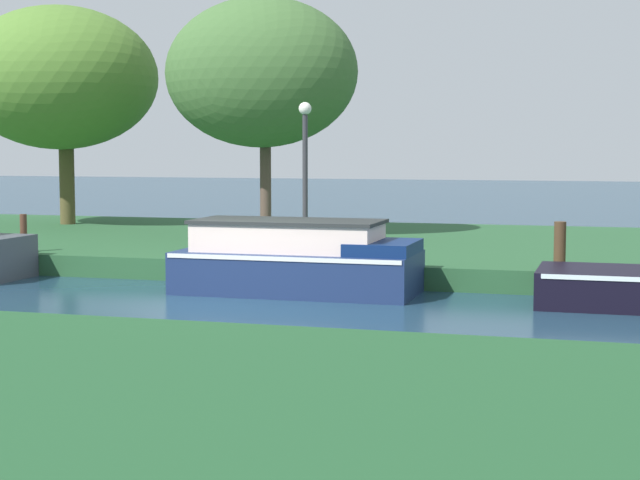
{
  "coord_description": "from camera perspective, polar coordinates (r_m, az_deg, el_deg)",
  "views": [
    {
      "loc": [
        5.91,
        -15.0,
        2.44
      ],
      "look_at": [
        1.17,
        1.2,
        0.9
      ],
      "focal_mm": 57.43,
      "sensor_mm": 36.0,
      "label": 1
    }
  ],
  "objects": [
    {
      "name": "riverbank_far",
      "position": [
        22.89,
        1.26,
        -0.4
      ],
      "size": [
        72.0,
        10.0,
        0.4
      ],
      "primitive_type": "cube",
      "color": "#26542F",
      "rests_on": "ground_plane"
    },
    {
      "name": "navy_cruiser",
      "position": [
        17.09,
        -1.22,
        -1.11
      ],
      "size": [
        4.01,
        1.77,
        1.23
      ],
      "color": "navy",
      "rests_on": "ground_plane"
    },
    {
      "name": "lamp_post",
      "position": [
        19.22,
        -0.84,
        4.53
      ],
      "size": [
        0.24,
        0.24,
        2.87
      ],
      "color": "#333338",
      "rests_on": "riverbank_far"
    },
    {
      "name": "mooring_post_far",
      "position": [
        20.68,
        -16.19,
        0.37
      ],
      "size": [
        0.13,
        0.13,
        0.74
      ],
      "primitive_type": "cylinder",
      "color": "#503324",
      "rests_on": "riverbank_far"
    },
    {
      "name": "willow_tree_centre",
      "position": [
        23.6,
        -3.33,
        9.28
      ],
      "size": [
        4.5,
        3.31,
        5.43
      ],
      "color": "brown",
      "rests_on": "riverbank_far"
    },
    {
      "name": "mooring_post_near",
      "position": [
        17.48,
        13.22,
        -0.31
      ],
      "size": [
        0.2,
        0.2,
        0.8
      ],
      "primitive_type": "cylinder",
      "color": "#44301E",
      "rests_on": "riverbank_far"
    },
    {
      "name": "willow_tree_left",
      "position": [
        27.63,
        -14.35,
        8.72
      ],
      "size": [
        5.2,
        4.7,
        5.67
      ],
      "color": "#4F4526",
      "rests_on": "riverbank_far"
    },
    {
      "name": "ground_plane",
      "position": [
        16.31,
        -5.16,
        -3.41
      ],
      "size": [
        120.0,
        120.0,
        0.0
      ],
      "primitive_type": "plane",
      "color": "#1D3B50"
    }
  ]
}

